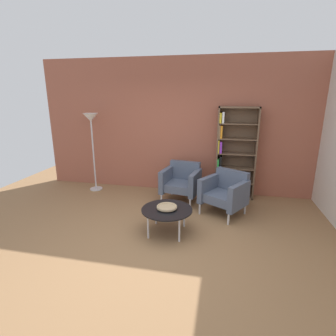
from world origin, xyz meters
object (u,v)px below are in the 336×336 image
coffee_table_low (167,211)px  armchair_spare_guest (225,192)px  armchair_near_window (182,181)px  floor_lamp_torchiere (91,127)px  decorative_bowl (167,207)px  bookshelf_tall (233,153)px

coffee_table_low → armchair_spare_guest: 1.28m
armchair_near_window → floor_lamp_torchiere: floor_lamp_torchiere is taller
coffee_table_low → decorative_bowl: 0.06m
bookshelf_tall → coffee_table_low: bearing=-119.3°
bookshelf_tall → armchair_near_window: (-1.01, -0.45, -0.54)m
floor_lamp_torchiere → decorative_bowl: bearing=-37.9°
coffee_table_low → decorative_bowl: (0.00, -0.00, 0.06)m
coffee_table_low → armchair_near_window: 1.37m
decorative_bowl → armchair_spare_guest: size_ratio=0.34×
bookshelf_tall → decorative_bowl: (-1.02, -1.82, -0.52)m
coffee_table_low → decorative_bowl: decorative_bowl is taller
armchair_spare_guest → floor_lamp_torchiere: bearing=-161.5°
decorative_bowl → armchair_spare_guest: (0.89, 0.91, -0.02)m
decorative_bowl → floor_lamp_torchiere: (-2.03, 1.58, 1.01)m
floor_lamp_torchiere → coffee_table_low: bearing=-37.9°
coffee_table_low → armchair_spare_guest: armchair_spare_guest is taller
decorative_bowl → armchair_spare_guest: 1.28m
armchair_spare_guest → floor_lamp_torchiere: floor_lamp_torchiere is taller
bookshelf_tall → armchair_near_window: bookshelf_tall is taller
coffee_table_low → armchair_spare_guest: bearing=45.8°
armchair_spare_guest → decorative_bowl: bearing=-102.9°
bookshelf_tall → decorative_bowl: bearing=-119.3°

